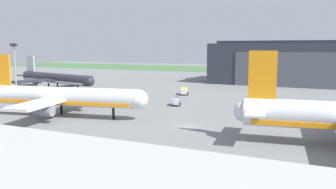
{
  "coord_description": "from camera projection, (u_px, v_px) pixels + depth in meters",
  "views": [
    {
      "loc": [
        23.87,
        -59.95,
        14.83
      ],
      "look_at": [
        -10.7,
        14.55,
        3.59
      ],
      "focal_mm": 37.59,
      "sensor_mm": 36.0,
      "label": 1
    }
  ],
  "objects": [
    {
      "name": "airliner_near_left",
      "position": [
        62.0,
        97.0,
        74.46
      ],
      "size": [
        37.42,
        29.58,
        13.15
      ],
      "color": "silver",
      "rests_on": "ground_plane"
    },
    {
      "name": "apron_light_mast",
      "position": [
        15.0,
        67.0,
        95.59
      ],
      "size": [
        2.4,
        0.5,
        15.65
      ],
      "color": "#99999E",
      "rests_on": "ground_plane"
    },
    {
      "name": "fuel_bowser",
      "position": [
        176.0,
        101.0,
        88.73
      ],
      "size": [
        3.01,
        4.08,
        1.96
      ],
      "color": "#2D2D33",
      "rests_on": "ground_plane"
    },
    {
      "name": "ground_plane",
      "position": [
        187.0,
        126.0,
        65.85
      ],
      "size": [
        440.0,
        440.0,
        0.0
      ],
      "primitive_type": "plane",
      "color": "slate"
    },
    {
      "name": "airliner_far_right",
      "position": [
        55.0,
        78.0,
        124.28
      ],
      "size": [
        39.53,
        31.03,
        11.35
      ],
      "color": "#282B33",
      "rests_on": "ground_plane"
    },
    {
      "name": "pushback_tractor",
      "position": [
        184.0,
        91.0,
        108.49
      ],
      "size": [
        3.26,
        4.88,
        2.22
      ],
      "color": "silver",
      "rests_on": "ground_plane"
    },
    {
      "name": "grass_field_strip",
      "position": [
        287.0,
        71.0,
        211.52
      ],
      "size": [
        440.0,
        56.0,
        0.08
      ],
      "primitive_type": "cube",
      "color": "#457440",
      "rests_on": "ground_plane"
    }
  ]
}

